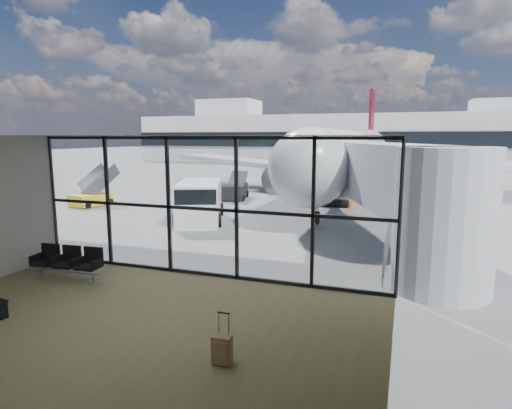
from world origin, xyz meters
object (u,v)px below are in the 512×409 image
Objects in this scene: service_van at (200,202)px; airliner at (353,155)px; backpack at (0,310)px; suitcase at (222,350)px; belt_loader at (236,190)px; seating_row at (69,261)px; mobile_stairs at (92,198)px.

airliner is at bearing 47.25° from service_van.
backpack is 0.46× the size of suitcase.
suitcase is (6.09, -0.17, 0.08)m from backpack.
belt_loader is (-8.29, 21.27, 0.31)m from suitcase.
backpack is at bearing -96.89° from belt_loader.
backpack is 21.21m from belt_loader.
suitcase is at bearing -83.58° from service_van.
mobile_stairs is (-9.31, 12.19, -0.06)m from seating_row.
service_van is at bearing -93.67° from belt_loader.
mobile_stairs is (-7.74, -5.87, -0.11)m from belt_loader.
mobile_stairs is (-15.16, -13.36, -2.47)m from airliner.
suitcase is at bearing 6.20° from backpack.
airliner is (-0.87, 28.76, 2.67)m from suitcase.
suitcase is 14.61m from service_van.
seating_row is 0.44× the size of service_van.
belt_loader is (-2.20, 21.10, 0.39)m from backpack.
mobile_stairs is at bearing 142.40° from service_van.
seating_row is 7.45m from suitcase.
seating_row is at bearing 152.21° from suitcase.
suitcase reaches higher than seating_row.
mobile_stairs reaches higher than belt_loader.
suitcase reaches higher than backpack.
mobile_stairs reaches higher than suitcase.
mobile_stairs reaches higher than seating_row.
airliner is at bearing 32.46° from belt_loader.
seating_row is at bearing -110.67° from service_van.
suitcase is at bearing -87.96° from airliner.
service_van is at bearing -5.89° from mobile_stairs.
service_van is at bearing 116.09° from suitcase.
belt_loader is (-1.57, 18.06, 0.05)m from seating_row.
belt_loader is at bearing 103.77° from backpack.
airliner is at bearing 89.49° from suitcase.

